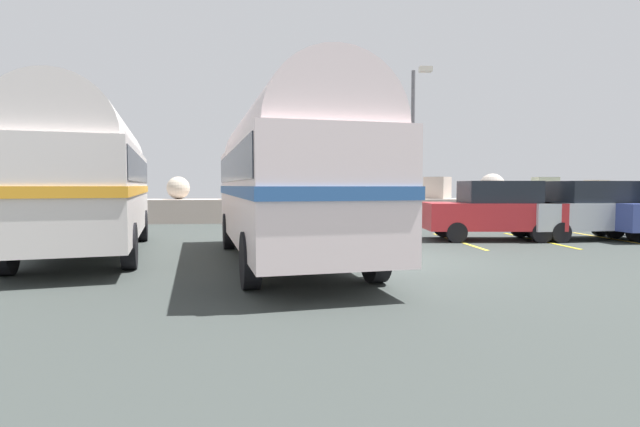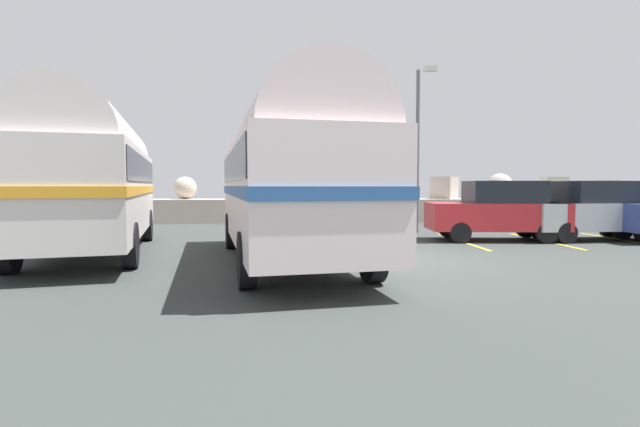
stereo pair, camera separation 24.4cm
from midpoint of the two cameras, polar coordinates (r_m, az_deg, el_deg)
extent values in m
cube|color=#323835|center=(11.18, 8.18, -5.56)|extent=(32.00, 26.00, 0.02)
cube|color=#C1AFA2|center=(22.73, 1.57, 0.37)|extent=(31.36, 1.80, 1.10)
sphere|color=#CEA8B3|center=(24.45, -30.38, 2.73)|extent=(1.13, 1.13, 1.13)
cube|color=#CBA4B3|center=(24.40, -24.32, 2.45)|extent=(0.95, 0.95, 0.75)
sphere|color=#BFAF9A|center=(23.36, -16.90, 2.95)|extent=(1.06, 1.06, 1.06)
sphere|color=#B5A19B|center=(22.39, -10.27, 3.12)|extent=(1.13, 1.13, 1.13)
sphere|color=#B0A79F|center=(22.47, -4.75, 3.20)|extent=(1.16, 1.16, 1.16)
sphere|color=#B7A3A3|center=(22.75, 3.01, 3.29)|extent=(1.22, 1.22, 1.22)
cube|color=#D0A293|center=(23.56, 6.67, 2.73)|extent=(0.97, 0.91, 0.78)
cube|color=#BCAC9F|center=(23.95, 13.59, 3.02)|extent=(1.40, 1.39, 1.07)
sphere|color=#B0A49A|center=(24.54, 19.65, 3.10)|extent=(1.22, 1.22, 1.22)
cube|color=#B6C0A0|center=(26.33, 25.13, 2.82)|extent=(1.10, 0.86, 1.06)
cube|color=#BCB099|center=(27.31, 29.98, 2.53)|extent=(0.89, 1.04, 0.91)
cube|color=gold|center=(15.31, 15.65, -3.19)|extent=(0.12, 4.40, 0.01)
cube|color=gold|center=(16.40, 24.21, -2.93)|extent=(0.12, 4.40, 0.01)
cube|color=gold|center=(17.79, 31.57, -2.66)|extent=(0.12, 4.40, 0.01)
cylinder|color=black|center=(13.16, -11.40, -2.10)|extent=(0.44, 0.99, 0.96)
cylinder|color=black|center=(13.47, -1.98, -1.91)|extent=(0.44, 0.99, 0.96)
cylinder|color=black|center=(8.01, -9.25, -5.57)|extent=(0.44, 0.99, 0.96)
cylinder|color=black|center=(8.50, 5.79, -5.02)|extent=(0.44, 0.99, 0.96)
cube|color=silver|center=(10.64, -4.71, 2.47)|extent=(3.82, 8.69, 2.10)
cylinder|color=silver|center=(10.68, -4.74, 8.12)|extent=(3.57, 8.32, 2.20)
cube|color=#2C5897|center=(10.64, -4.71, 2.76)|extent=(3.88, 8.78, 0.20)
cube|color=black|center=(10.65, -4.72, 5.58)|extent=(3.80, 8.36, 0.64)
cube|color=silver|center=(14.90, -7.54, -0.64)|extent=(2.27, 0.55, 0.28)
cylinder|color=black|center=(16.01, -28.82, -1.49)|extent=(0.49, 1.00, 0.96)
cylinder|color=black|center=(15.73, -20.91, -1.37)|extent=(0.49, 1.00, 0.96)
cylinder|color=black|center=(10.97, -34.07, -3.69)|extent=(0.49, 1.00, 0.96)
cylinder|color=black|center=(10.56, -22.48, -3.62)|extent=(0.49, 1.00, 0.96)
cube|color=silver|center=(13.21, -26.42, 2.30)|extent=(4.23, 8.72, 2.10)
cylinder|color=silver|center=(13.24, -26.54, 6.85)|extent=(3.96, 8.35, 2.20)
cube|color=orange|center=(13.21, -26.43, 2.53)|extent=(4.30, 8.82, 0.20)
cube|color=black|center=(13.21, -26.49, 4.81)|extent=(4.19, 8.41, 0.64)
cube|color=silver|center=(17.47, -24.24, -0.33)|extent=(2.26, 0.67, 0.28)
cylinder|color=black|center=(14.81, 15.59, -2.21)|extent=(0.63, 0.25, 0.62)
cylinder|color=black|center=(16.29, 14.16, -1.70)|extent=(0.63, 0.25, 0.62)
cylinder|color=black|center=(15.68, 24.58, -2.09)|extent=(0.63, 0.25, 0.62)
cylinder|color=black|center=(17.08, 22.46, -1.62)|extent=(0.63, 0.25, 0.62)
cube|color=red|center=(15.88, 19.30, -0.28)|extent=(4.23, 2.04, 0.84)
cube|color=black|center=(15.94, 20.19, 2.45)|extent=(2.32, 1.74, 0.68)
cylinder|color=black|center=(15.93, 26.45, -2.06)|extent=(0.63, 0.24, 0.62)
cylinder|color=black|center=(17.21, 23.57, -1.61)|extent=(0.63, 0.24, 0.62)
cylinder|color=black|center=(17.49, 33.34, -1.81)|extent=(0.63, 0.24, 0.62)
cylinder|color=black|center=(18.66, 30.24, -1.42)|extent=(0.63, 0.24, 0.62)
cube|color=#AEB4BD|center=(17.25, 28.54, -0.22)|extent=(4.19, 1.93, 0.84)
cube|color=black|center=(17.38, 29.26, 2.29)|extent=(2.29, 1.68, 0.68)
cylinder|color=black|center=(18.12, 31.50, -1.59)|extent=(0.63, 0.23, 0.62)
cylinder|color=#5B5B60|center=(17.75, 10.63, 7.19)|extent=(0.14, 0.14, 5.88)
cube|color=beige|center=(17.65, 12.13, 16.54)|extent=(0.44, 0.24, 0.18)
camera|label=1|loc=(0.12, -90.67, -0.04)|focal=26.72mm
camera|label=2|loc=(0.12, 89.33, 0.04)|focal=26.72mm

